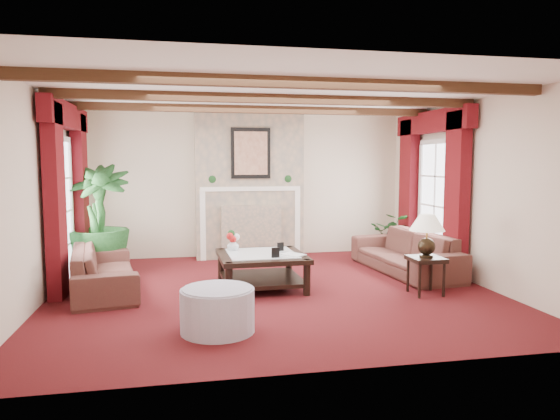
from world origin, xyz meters
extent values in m
plane|color=#410B11|center=(0.00, 0.00, 0.00)|extent=(6.00, 6.00, 0.00)
plane|color=white|center=(0.00, 0.00, 2.70)|extent=(6.00, 6.00, 0.00)
cube|color=beige|center=(0.00, 2.75, 1.35)|extent=(6.00, 0.02, 2.70)
cube|color=beige|center=(-3.00, 0.00, 1.35)|extent=(0.02, 5.50, 2.70)
cube|color=beige|center=(3.00, 0.00, 1.35)|extent=(0.02, 5.50, 2.70)
imported|color=#360E1A|center=(-2.32, 0.43, 0.40)|extent=(2.26, 1.28, 0.81)
imported|color=#360E1A|center=(2.31, 0.76, 0.44)|extent=(2.38, 1.05, 0.88)
imported|color=black|center=(-2.57, 1.62, 0.49)|extent=(1.13, 1.84, 0.98)
imported|color=black|center=(2.63, 1.99, 0.33)|extent=(1.53, 1.54, 0.66)
cylinder|color=#9F9CB1|center=(-0.89, -1.55, 0.23)|extent=(0.79, 0.79, 0.46)
imported|color=silver|center=(-0.52, 0.49, 0.58)|extent=(0.21, 0.21, 0.17)
imported|color=black|center=(0.18, -0.12, 0.65)|extent=(0.25, 0.24, 0.31)
camera|label=1|loc=(-1.22, -6.72, 1.79)|focal=32.00mm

